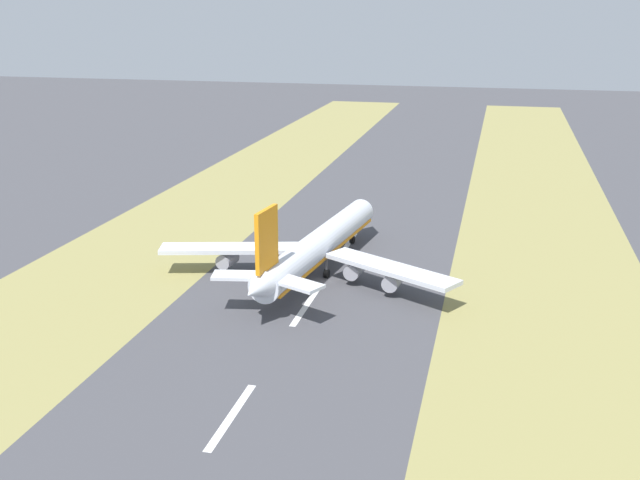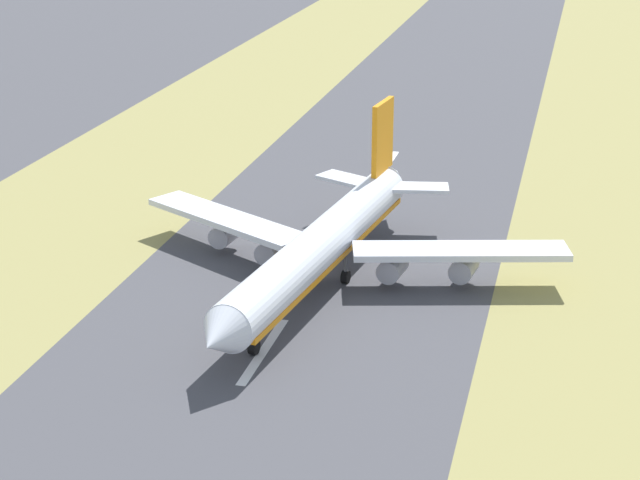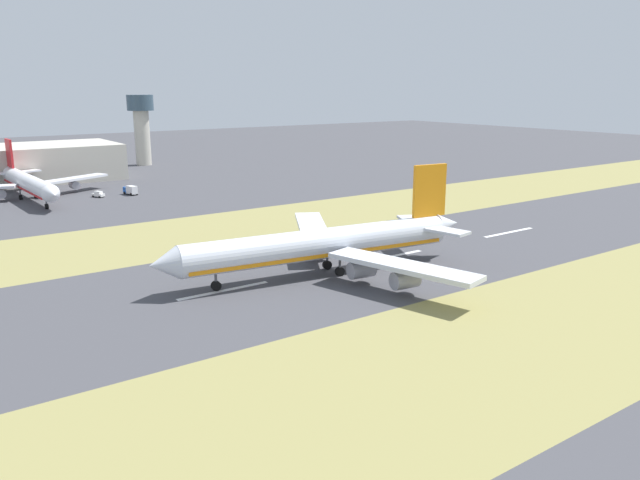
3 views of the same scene
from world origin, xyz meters
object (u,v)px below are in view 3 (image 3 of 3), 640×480
Objects in this scene: control_tower at (141,122)px; service_truck at (131,190)px; apron_car at (98,194)px; airplane_main_jet at (329,244)px; airplane_parked_apron at (28,183)px.

service_truck is (-77.53, 32.77, -18.13)m from control_tower.
apron_car is at bearing 150.40° from control_tower.
airplane_main_jet reaches higher than airplane_parked_apron.
airplane_main_jet is 115.16m from apron_car.
control_tower is at bearing -9.39° from airplane_main_jet.
airplane_main_jet is 1.11× the size of airplane_parked_apron.
airplane_main_jet is 2.09× the size of control_tower.
service_truck is (-10.49, -30.09, -3.74)m from airplane_parked_apron.
apron_car is at bearing 5.83° from airplane_main_jet.
airplane_main_jet is at bearing 170.61° from control_tower.
control_tower is at bearing -29.60° from apron_car.
service_truck is at bearing -98.37° from apron_car.
airplane_main_jet reaches higher than apron_car.
airplane_main_jet is at bearing -179.35° from service_truck.
airplane_parked_apron reaches higher than apron_car.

